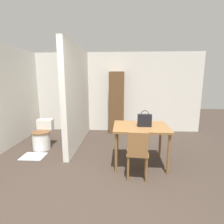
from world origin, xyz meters
TOP-DOWN VIEW (x-y plane):
  - ground_plane at (0.00, 0.00)m, footprint 16.00×16.00m
  - wall_back at (0.00, 3.67)m, footprint 5.74×0.12m
  - partition_wall at (-0.75, 2.46)m, footprint 0.12×2.31m
  - dining_table at (0.76, 1.33)m, footprint 1.06×0.84m
  - wooden_chair at (0.67, 0.80)m, footprint 0.39×0.39m
  - toilet at (-1.56, 2.01)m, footprint 0.44×0.58m
  - handbag at (0.83, 1.31)m, footprint 0.26×0.12m
  - wooden_cabinet at (0.22, 3.41)m, footprint 0.46×0.38m
  - bath_mat at (-1.56, 1.52)m, footprint 0.50×0.40m

SIDE VIEW (x-z plane):
  - ground_plane at x=0.00m, z-range 0.00..0.00m
  - bath_mat at x=-1.56m, z-range 0.00..0.01m
  - toilet at x=-1.56m, z-range -0.05..0.62m
  - wooden_chair at x=0.67m, z-range 0.05..0.91m
  - dining_table at x=0.76m, z-range 0.31..1.10m
  - handbag at x=0.83m, z-range 0.76..1.08m
  - wooden_cabinet at x=0.22m, z-range 0.00..1.90m
  - wall_back at x=0.00m, z-range 0.00..2.50m
  - partition_wall at x=-0.75m, z-range 0.00..2.50m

